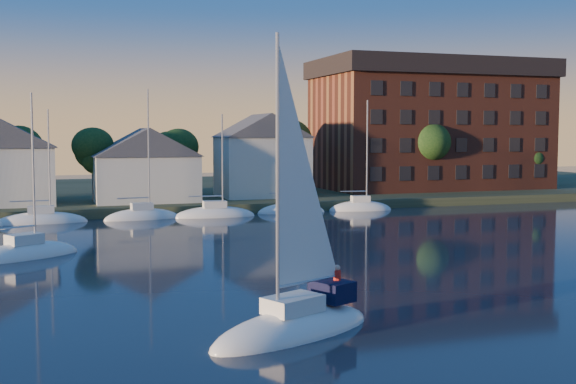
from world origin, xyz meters
name	(u,v)px	position (x,y,z in m)	size (l,w,h in m)	color
ground	(501,353)	(0.00, 0.00, 0.00)	(260.00, 260.00, 0.00)	black
shoreline_land	(172,195)	(0.00, 75.00, 0.00)	(160.00, 50.00, 2.00)	#313921
wooden_dock	(209,213)	(0.00, 52.00, 0.00)	(120.00, 3.00, 1.00)	brown
clubhouse_centre	(145,164)	(-6.00, 57.00, 5.13)	(11.55, 8.40, 8.08)	silver
clubhouse_east	(262,154)	(8.00, 59.00, 6.00)	(10.50, 8.40, 9.80)	silver
condo_block	(430,124)	(34.00, 64.95, 9.79)	(31.00, 17.00, 17.40)	brown
tree_line	(205,144)	(2.00, 63.00, 7.18)	(93.40, 5.40, 8.90)	#3A291A
moored_fleet	(95,219)	(-12.00, 49.00, 0.10)	(63.50, 2.40, 12.05)	white
hero_sailboat	(295,321)	(-6.67, 5.07, 0.57)	(9.05, 6.15, 13.61)	white
drifting_sailboat_left	(25,256)	(-17.98, 28.71, 0.10)	(8.24, 6.33, 12.35)	white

